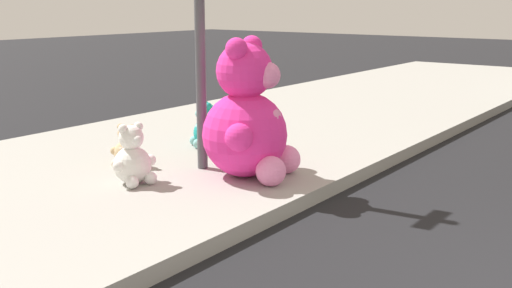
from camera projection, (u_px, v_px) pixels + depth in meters
sidewalk at (81, 183)px, 6.21m from camera, size 28.00×4.40×0.15m
sign_pole at (200, 8)px, 6.10m from camera, size 0.56×0.11×3.20m
plush_pink_large at (249, 122)px, 6.05m from camera, size 1.07×1.01×1.43m
plush_tan at (126, 149)px, 6.53m from camera, size 0.34×0.35×0.47m
plush_lime at (245, 133)px, 7.02m from camera, size 0.48×0.45×0.63m
plush_teal at (206, 128)px, 7.43m from camera, size 0.41×0.39×0.56m
plush_white at (133, 160)px, 5.88m from camera, size 0.47×0.43×0.61m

